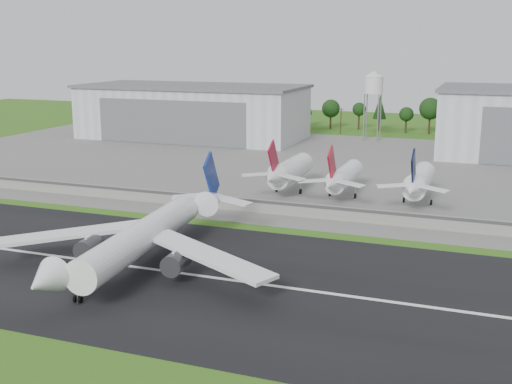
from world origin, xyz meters
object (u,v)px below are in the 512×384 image
at_px(parked_jet_red_b, 342,177).
at_px(ground_vehicle, 77,281).
at_px(parked_jet_red_a, 287,172).
at_px(parked_jet_navy, 418,182).
at_px(main_airliner, 141,244).

bearing_deg(parked_jet_red_b, ground_vehicle, -110.19).
bearing_deg(ground_vehicle, parked_jet_red_a, -20.95).
xyz_separation_m(ground_vehicle, parked_jet_red_b, (28.59, 77.75, 5.16)).
bearing_deg(parked_jet_navy, main_airliner, -122.03).
height_order(ground_vehicle, parked_jet_red_a, parked_jet_red_a).
bearing_deg(parked_jet_red_a, ground_vehicle, -99.66).
relative_size(parked_jet_red_a, parked_jet_navy, 1.00).
relative_size(ground_vehicle, parked_jet_navy, 0.15).
bearing_deg(parked_jet_red_b, parked_jet_navy, 0.14).
height_order(parked_jet_red_b, parked_jet_navy, parked_jet_navy).
xyz_separation_m(parked_jet_red_a, parked_jet_red_b, (15.33, -0.08, -0.49)).
height_order(main_airliner, parked_jet_navy, main_airliner).
bearing_deg(parked_jet_red_a, parked_jet_red_b, -0.28).
relative_size(ground_vehicle, parked_jet_red_a, 0.15).
bearing_deg(ground_vehicle, parked_jet_navy, -43.21).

